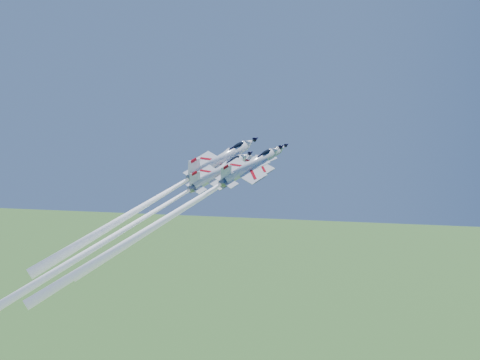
% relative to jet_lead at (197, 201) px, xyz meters
% --- Properties ---
extents(jet_lead, '(26.58, 29.79, 34.08)m').
position_rel_jet_lead_xyz_m(jet_lead, '(0.00, 0.00, 0.00)').
color(jet_lead, silver).
extents(jet_left, '(28.79, 31.36, 33.30)m').
position_rel_jet_lead_xyz_m(jet_left, '(-7.10, -0.47, 0.96)').
color(jet_left, silver).
extents(jet_right, '(28.35, 31.66, 35.76)m').
position_rel_jet_lead_xyz_m(jet_right, '(-1.26, -10.25, 0.06)').
color(jet_right, silver).
extents(jet_slot, '(32.56, 37.05, 44.54)m').
position_rel_jet_lead_xyz_m(jet_slot, '(-11.20, -10.49, -3.69)').
color(jet_slot, silver).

